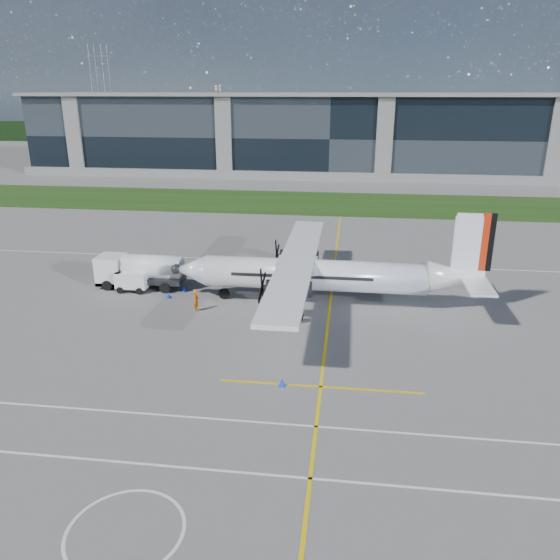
{
  "coord_description": "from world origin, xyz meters",
  "views": [
    {
      "loc": [
        4.23,
        -34.04,
        16.51
      ],
      "look_at": [
        -0.86,
        5.24,
        2.52
      ],
      "focal_mm": 35.0,
      "sensor_mm": 36.0,
      "label": 1
    }
  ],
  "objects_px": {
    "pylon_west": "(102,93)",
    "safety_cone_fwd": "(169,295)",
    "turboprop_aircraft": "(326,258)",
    "fuel_tanker_truck": "(134,271)",
    "baggage_tug": "(133,281)",
    "safety_cone_nose_stbd": "(184,289)",
    "safety_cone_stbdwing": "(305,254)",
    "safety_cone_portwing": "(282,382)",
    "ground_crew_person": "(196,299)"
  },
  "relations": [
    {
      "from": "ground_crew_person",
      "to": "safety_cone_nose_stbd",
      "type": "bearing_deg",
      "value": 28.47
    },
    {
      "from": "pylon_west",
      "to": "ground_crew_person",
      "type": "xyz_separation_m",
      "value": [
        72.67,
        -145.68,
        -14.03
      ]
    },
    {
      "from": "fuel_tanker_truck",
      "to": "turboprop_aircraft",
      "type": "bearing_deg",
      "value": -6.15
    },
    {
      "from": "fuel_tanker_truck",
      "to": "ground_crew_person",
      "type": "relative_size",
      "value": 4.09
    },
    {
      "from": "turboprop_aircraft",
      "to": "safety_cone_portwing",
      "type": "distance_m",
      "value": 13.91
    },
    {
      "from": "safety_cone_stbdwing",
      "to": "turboprop_aircraft",
      "type": "bearing_deg",
      "value": -78.19
    },
    {
      "from": "safety_cone_portwing",
      "to": "safety_cone_nose_stbd",
      "type": "bearing_deg",
      "value": 125.46
    },
    {
      "from": "safety_cone_portwing",
      "to": "safety_cone_fwd",
      "type": "bearing_deg",
      "value": 130.85
    },
    {
      "from": "safety_cone_stbdwing",
      "to": "safety_cone_nose_stbd",
      "type": "height_order",
      "value": "same"
    },
    {
      "from": "turboprop_aircraft",
      "to": "fuel_tanker_truck",
      "type": "xyz_separation_m",
      "value": [
        -16.71,
        1.8,
        -2.41
      ]
    },
    {
      "from": "turboprop_aircraft",
      "to": "fuel_tanker_truck",
      "type": "bearing_deg",
      "value": 173.85
    },
    {
      "from": "turboprop_aircraft",
      "to": "safety_cone_stbdwing",
      "type": "height_order",
      "value": "turboprop_aircraft"
    },
    {
      "from": "safety_cone_fwd",
      "to": "safety_cone_portwing",
      "type": "bearing_deg",
      "value": -49.15
    },
    {
      "from": "turboprop_aircraft",
      "to": "ground_crew_person",
      "type": "xyz_separation_m",
      "value": [
        -9.91,
        -2.81,
        -2.93
      ]
    },
    {
      "from": "ground_crew_person",
      "to": "safety_cone_nose_stbd",
      "type": "height_order",
      "value": "ground_crew_person"
    },
    {
      "from": "safety_cone_portwing",
      "to": "safety_cone_stbdwing",
      "type": "bearing_deg",
      "value": 91.89
    },
    {
      "from": "pylon_west",
      "to": "safety_cone_portwing",
      "type": "relative_size",
      "value": 60.0
    },
    {
      "from": "baggage_tug",
      "to": "fuel_tanker_truck",
      "type": "bearing_deg",
      "value": 99.98
    },
    {
      "from": "safety_cone_fwd",
      "to": "fuel_tanker_truck",
      "type": "bearing_deg",
      "value": 149.39
    },
    {
      "from": "safety_cone_portwing",
      "to": "fuel_tanker_truck",
      "type": "bearing_deg",
      "value": 134.58
    },
    {
      "from": "pylon_west",
      "to": "fuel_tanker_truck",
      "type": "distance_m",
      "value": 156.27
    },
    {
      "from": "pylon_west",
      "to": "turboprop_aircraft",
      "type": "distance_m",
      "value": 165.39
    },
    {
      "from": "safety_cone_fwd",
      "to": "safety_cone_nose_stbd",
      "type": "xyz_separation_m",
      "value": [
        0.85,
        1.57,
        0.0
      ]
    },
    {
      "from": "safety_cone_stbdwing",
      "to": "baggage_tug",
      "type": "bearing_deg",
      "value": -139.02
    },
    {
      "from": "safety_cone_nose_stbd",
      "to": "safety_cone_stbdwing",
      "type": "bearing_deg",
      "value": 51.12
    },
    {
      "from": "turboprop_aircraft",
      "to": "ground_crew_person",
      "type": "height_order",
      "value": "turboprop_aircraft"
    },
    {
      "from": "baggage_tug",
      "to": "safety_cone_nose_stbd",
      "type": "relative_size",
      "value": 5.67
    },
    {
      "from": "ground_crew_person",
      "to": "safety_cone_fwd",
      "type": "relative_size",
      "value": 3.86
    },
    {
      "from": "ground_crew_person",
      "to": "safety_cone_nose_stbd",
      "type": "relative_size",
      "value": 3.86
    },
    {
      "from": "turboprop_aircraft",
      "to": "fuel_tanker_truck",
      "type": "height_order",
      "value": "turboprop_aircraft"
    },
    {
      "from": "safety_cone_stbdwing",
      "to": "safety_cone_nose_stbd",
      "type": "xyz_separation_m",
      "value": [
        -9.43,
        -11.7,
        0.0
      ]
    },
    {
      "from": "baggage_tug",
      "to": "safety_cone_stbdwing",
      "type": "bearing_deg",
      "value": 40.98
    },
    {
      "from": "fuel_tanker_truck",
      "to": "safety_cone_fwd",
      "type": "relative_size",
      "value": 15.79
    },
    {
      "from": "turboprop_aircraft",
      "to": "safety_cone_fwd",
      "type": "distance_m",
      "value": 13.48
    },
    {
      "from": "pylon_west",
      "to": "baggage_tug",
      "type": "relative_size",
      "value": 10.57
    },
    {
      "from": "pylon_west",
      "to": "safety_cone_fwd",
      "type": "distance_m",
      "value": 159.97
    },
    {
      "from": "fuel_tanker_truck",
      "to": "safety_cone_portwing",
      "type": "relative_size",
      "value": 15.79
    },
    {
      "from": "turboprop_aircraft",
      "to": "ground_crew_person",
      "type": "bearing_deg",
      "value": -164.14
    },
    {
      "from": "safety_cone_stbdwing",
      "to": "fuel_tanker_truck",
      "type": "bearing_deg",
      "value": -141.73
    },
    {
      "from": "turboprop_aircraft",
      "to": "safety_cone_portwing",
      "type": "bearing_deg",
      "value": -97.82
    },
    {
      "from": "safety_cone_portwing",
      "to": "safety_cone_nose_stbd",
      "type": "height_order",
      "value": "same"
    },
    {
      "from": "pylon_west",
      "to": "baggage_tug",
      "type": "distance_m",
      "value": 157.28
    },
    {
      "from": "fuel_tanker_truck",
      "to": "safety_cone_fwd",
      "type": "height_order",
      "value": "fuel_tanker_truck"
    },
    {
      "from": "safety_cone_portwing",
      "to": "safety_cone_nose_stbd",
      "type": "relative_size",
      "value": 1.0
    },
    {
      "from": "pylon_west",
      "to": "fuel_tanker_truck",
      "type": "xyz_separation_m",
      "value": [
        65.87,
        -141.07,
        -13.52
      ]
    },
    {
      "from": "baggage_tug",
      "to": "ground_crew_person",
      "type": "distance_m",
      "value": 7.57
    },
    {
      "from": "pylon_west",
      "to": "ground_crew_person",
      "type": "bearing_deg",
      "value": -63.49
    },
    {
      "from": "ground_crew_person",
      "to": "fuel_tanker_truck",
      "type": "bearing_deg",
      "value": 55.15
    },
    {
      "from": "ground_crew_person",
      "to": "safety_cone_nose_stbd",
      "type": "distance_m",
      "value": 4.61
    },
    {
      "from": "turboprop_aircraft",
      "to": "ground_crew_person",
      "type": "relative_size",
      "value": 13.44
    }
  ]
}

